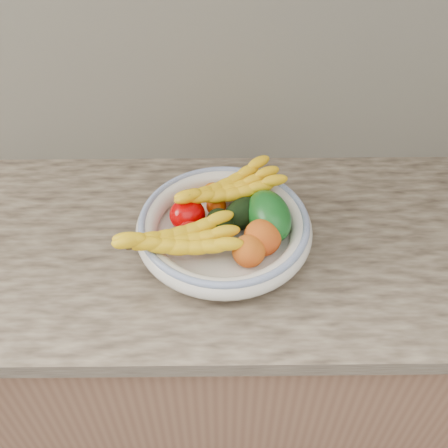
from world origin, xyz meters
The scene contains 14 objects.
kitchen_counter centered at (0.00, 1.69, 0.46)m, with size 2.44×0.66×1.40m.
fruit_bowl centered at (0.00, 1.66, 0.95)m, with size 0.39×0.39×0.08m.
clementine_back_left centered at (-0.02, 1.77, 0.95)m, with size 0.06×0.06×0.05m, color #DD6404.
clementine_back_right centered at (0.04, 1.77, 0.95)m, with size 0.05×0.05×0.05m, color orange.
clementine_back_mid centered at (-0.02, 1.73, 0.95)m, with size 0.05×0.05×0.04m, color #EB4E04.
tomato_left centered at (-0.08, 1.69, 0.96)m, with size 0.08×0.08×0.07m, color #B40001.
tomato_near_left centered at (-0.07, 1.62, 0.96)m, with size 0.07×0.07×0.06m, color #9E100D.
avocado_center centered at (-0.01, 1.65, 0.96)m, with size 0.06×0.09×0.06m, color black.
avocado_right centered at (0.04, 1.69, 0.96)m, with size 0.07×0.10×0.07m, color black.
green_mango centered at (0.10, 1.67, 0.98)m, with size 0.09×0.14×0.10m, color #0D4A15.
peach_front centered at (0.05, 1.57, 0.97)m, with size 0.07×0.07×0.07m, color orange.
peach_right centered at (0.08, 1.61, 0.97)m, with size 0.08×0.08×0.08m, color orange.
banana_bunch_back centered at (0.01, 1.74, 0.99)m, with size 0.27×0.10×0.08m, color yellow, non-canonical shape.
banana_bunch_front centered at (-0.10, 1.58, 0.98)m, with size 0.28×0.11×0.08m, color yellow, non-canonical shape.
Camera 1 is at (-0.01, 0.88, 1.73)m, focal length 40.00 mm.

